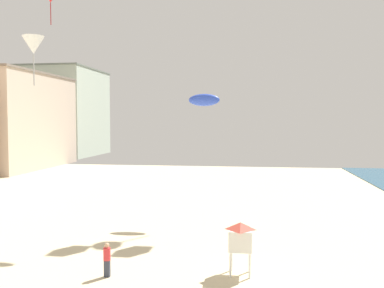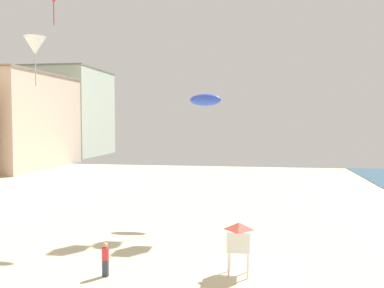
{
  "view_description": "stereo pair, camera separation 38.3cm",
  "coord_description": "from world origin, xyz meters",
  "px_view_note": "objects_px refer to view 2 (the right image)",
  "views": [
    {
      "loc": [
        7.69,
        -8.34,
        7.43
      ],
      "look_at": [
        4.0,
        17.3,
        6.0
      ],
      "focal_mm": 39.73,
      "sensor_mm": 36.0,
      "label": 1
    },
    {
      "loc": [
        8.07,
        -8.28,
        7.43
      ],
      "look_at": [
        4.0,
        17.3,
        6.0
      ],
      "focal_mm": 39.73,
      "sensor_mm": 36.0,
      "label": 2
    }
  ],
  "objects_px": {
    "lifeguard_stand": "(239,237)",
    "kite_flyer": "(105,257)",
    "kite_white_delta": "(35,46)",
    "kite_blue_parafoil": "(205,100)"
  },
  "relations": [
    {
      "from": "lifeguard_stand",
      "to": "kite_flyer",
      "type": "bearing_deg",
      "value": 174.24
    },
    {
      "from": "kite_flyer",
      "to": "kite_white_delta",
      "type": "distance_m",
      "value": 16.72
    },
    {
      "from": "lifeguard_stand",
      "to": "kite_blue_parafoil",
      "type": "xyz_separation_m",
      "value": [
        -3.14,
        11.93,
        7.15
      ]
    },
    {
      "from": "kite_white_delta",
      "to": "kite_blue_parafoil",
      "type": "bearing_deg",
      "value": 21.55
    },
    {
      "from": "kite_flyer",
      "to": "kite_blue_parafoil",
      "type": "distance_m",
      "value": 15.74
    },
    {
      "from": "kite_flyer",
      "to": "kite_blue_parafoil",
      "type": "relative_size",
      "value": 0.69
    },
    {
      "from": "lifeguard_stand",
      "to": "kite_white_delta",
      "type": "distance_m",
      "value": 19.53
    },
    {
      "from": "kite_flyer",
      "to": "kite_blue_parafoil",
      "type": "bearing_deg",
      "value": -113.63
    },
    {
      "from": "kite_white_delta",
      "to": "kite_blue_parafoil",
      "type": "xyz_separation_m",
      "value": [
        11.34,
        4.48,
        -3.63
      ]
    },
    {
      "from": "lifeguard_stand",
      "to": "kite_white_delta",
      "type": "height_order",
      "value": "kite_white_delta"
    }
  ]
}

